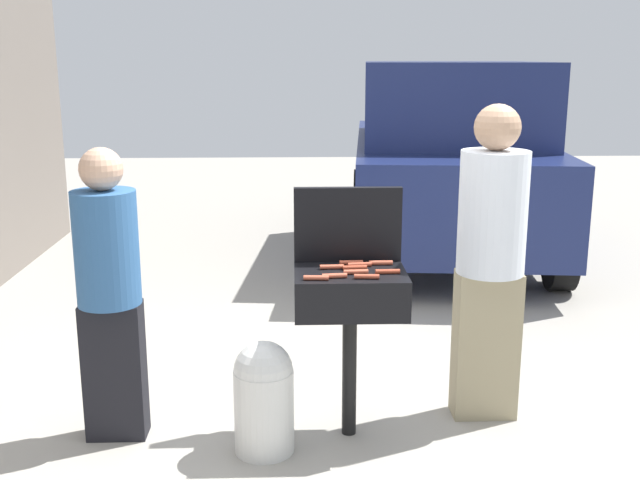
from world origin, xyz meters
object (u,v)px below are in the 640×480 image
object	(u,v)px
hot_dog_3	(332,267)
hot_dog_9	(388,272)
person_left	(109,285)
person_right	(491,253)
hot_dog_0	(316,278)
hot_dog_7	(335,276)
hot_dog_4	(367,277)
bbq_grill	(350,297)
parked_minivan	(446,156)
hot_dog_8	(360,265)
hot_dog_1	(356,272)
hot_dog_6	(355,268)
propane_tank	(264,395)
hot_dog_2	(351,263)
hot_dog_5	(381,263)

from	to	relation	value
hot_dog_3	hot_dog_9	size ratio (longest dim) A/B	1.00
person_left	person_right	world-z (taller)	person_right
hot_dog_3	hot_dog_0	bearing A→B (deg)	-113.99
hot_dog_7	hot_dog_4	bearing A→B (deg)	-6.61
bbq_grill	person_right	xyz separation A→B (m)	(0.81, 0.21, 0.19)
parked_minivan	hot_dog_7	bearing A→B (deg)	76.98
hot_dog_4	hot_dog_9	bearing A→B (deg)	36.74
hot_dog_8	hot_dog_3	bearing A→B (deg)	-165.43
hot_dog_1	bbq_grill	bearing A→B (deg)	117.60
hot_dog_0	hot_dog_6	size ratio (longest dim) A/B	1.00
hot_dog_7	hot_dog_1	bearing A→B (deg)	31.07
person_left	propane_tank	bearing A→B (deg)	-28.64
bbq_grill	hot_dog_2	size ratio (longest dim) A/B	7.27
person_right	person_left	bearing A→B (deg)	10.26
hot_dog_9	person_left	bearing A→B (deg)	177.27
hot_dog_1	hot_dog_4	distance (m)	0.10
hot_dog_8	person_right	distance (m)	0.76
hot_dog_4	hot_dog_6	world-z (taller)	same
hot_dog_3	person_right	distance (m)	0.92
hot_dog_6	hot_dog_7	bearing A→B (deg)	-127.66
bbq_grill	hot_dog_3	xyz separation A→B (m)	(-0.10, 0.05, 0.16)
person_left	hot_dog_1	bearing A→B (deg)	-18.21
hot_dog_5	person_left	size ratio (longest dim) A/B	0.08
hot_dog_2	parked_minivan	world-z (taller)	parked_minivan
hot_dog_4	person_right	world-z (taller)	person_right
hot_dog_8	propane_tank	bearing A→B (deg)	-152.87
hot_dog_2	hot_dog_3	size ratio (longest dim) A/B	1.00
person_right	hot_dog_7	bearing A→B (deg)	25.14
hot_dog_4	hot_dog_7	xyz separation A→B (m)	(-0.17, 0.02, 0.00)
person_left	parked_minivan	bearing A→B (deg)	42.57
hot_dog_4	hot_dog_8	xyz separation A→B (m)	(-0.02, 0.23, 0.00)
bbq_grill	hot_dog_3	world-z (taller)	hot_dog_3
hot_dog_4	person_right	size ratio (longest dim) A/B	0.07
person_right	hot_dog_8	bearing A→B (deg)	13.82
hot_dog_5	hot_dog_8	bearing A→B (deg)	-164.15
person_right	parked_minivan	xyz separation A→B (m)	(0.54, 4.00, 0.04)
bbq_grill	person_right	world-z (taller)	person_right
hot_dog_2	hot_dog_8	world-z (taller)	same
hot_dog_4	bbq_grill	bearing A→B (deg)	118.17
person_left	hot_dog_7	bearing A→B (deg)	-21.85
hot_dog_0	person_left	bearing A→B (deg)	171.04
hot_dog_5	hot_dog_6	xyz separation A→B (m)	(-0.15, -0.09, 0.00)
hot_dog_6	person_left	world-z (taller)	person_left
hot_dog_6	parked_minivan	size ratio (longest dim) A/B	0.03
hot_dog_1	hot_dog_6	bearing A→B (deg)	89.28
bbq_grill	hot_dog_9	size ratio (longest dim) A/B	7.27
hot_dog_6	hot_dog_8	size ratio (longest dim) A/B	1.00
hot_dog_7	hot_dog_5	bearing A→B (deg)	42.49
hot_dog_3	person_left	world-z (taller)	person_left
hot_dog_2	person_right	distance (m)	0.80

